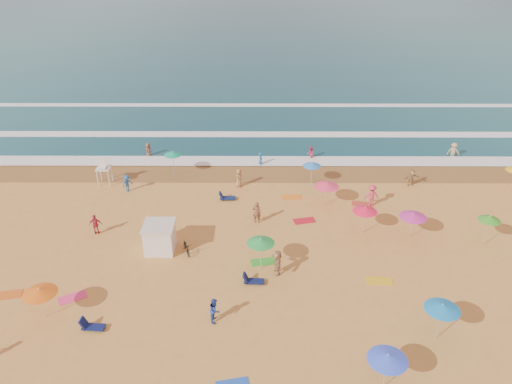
{
  "coord_description": "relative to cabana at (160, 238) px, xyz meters",
  "views": [
    {
      "loc": [
        0.48,
        -29.55,
        20.77
      ],
      "look_at": [
        0.33,
        6.0,
        1.5
      ],
      "focal_mm": 35.0,
      "sensor_mm": 36.0,
      "label": 1
    }
  ],
  "objects": [
    {
      "name": "wet_sand",
      "position": [
        6.49,
        12.49,
        -0.99
      ],
      "size": [
        220.0,
        220.0,
        0.0
      ],
      "primitive_type": "plane",
      "color": "olive",
      "rests_on": "ground"
    },
    {
      "name": "bicycle",
      "position": [
        1.9,
        -0.3,
        -0.56
      ],
      "size": [
        1.11,
        1.78,
        0.88
      ],
      "primitive_type": "imported",
      "rotation": [
        0.0,
        0.0,
        0.34
      ],
      "color": "black",
      "rests_on": "ground"
    },
    {
      "name": "ocean",
      "position": [
        6.49,
        83.99,
        -1.0
      ],
      "size": [
        220.0,
        140.0,
        0.18
      ],
      "primitive_type": "cube",
      "color": "#0C4756",
      "rests_on": "ground"
    },
    {
      "name": "cabana",
      "position": [
        0.0,
        0.0,
        0.0
      ],
      "size": [
        2.0,
        2.0,
        2.0
      ],
      "primitive_type": "cube",
      "color": "white",
      "rests_on": "ground"
    },
    {
      "name": "ground",
      "position": [
        6.49,
        -0.01,
        -1.0
      ],
      "size": [
        220.0,
        220.0,
        0.0
      ],
      "primitive_type": "plane",
      "color": "gold",
      "rests_on": "ground"
    },
    {
      "name": "loungers",
      "position": [
        14.78,
        -5.87,
        -0.83
      ],
      "size": [
        38.04,
        22.03,
        0.34
      ],
      "color": "#101951",
      "rests_on": "ground"
    },
    {
      "name": "lifeguard_stand",
      "position": [
        -6.76,
        10.31,
        0.05
      ],
      "size": [
        1.2,
        1.2,
        2.1
      ],
      "primitive_type": null,
      "color": "white",
      "rests_on": "ground"
    },
    {
      "name": "towels",
      "position": [
        4.38,
        -1.92,
        -0.98
      ],
      "size": [
        31.31,
        21.02,
        0.03
      ],
      "color": "orange",
      "rests_on": "ground"
    },
    {
      "name": "beachgoers",
      "position": [
        6.79,
        5.45,
        -0.21
      ],
      "size": [
        44.31,
        27.79,
        2.14
      ],
      "color": "#BF2F48",
      "rests_on": "ground"
    },
    {
      "name": "beach_umbrellas",
      "position": [
        6.15,
        -1.14,
        1.08
      ],
      "size": [
        57.34,
        30.76,
        0.79
      ],
      "color": "#385CFF",
      "rests_on": "ground"
    },
    {
      "name": "surf_foam",
      "position": [
        6.49,
        21.31,
        -0.9
      ],
      "size": [
        200.0,
        18.7,
        0.05
      ],
      "color": "white",
      "rests_on": "ground"
    },
    {
      "name": "cabana_roof",
      "position": [
        0.0,
        0.0,
        1.06
      ],
      "size": [
        2.2,
        2.2,
        0.12
      ],
      "primitive_type": "cube",
      "color": "silver",
      "rests_on": "cabana"
    }
  ]
}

